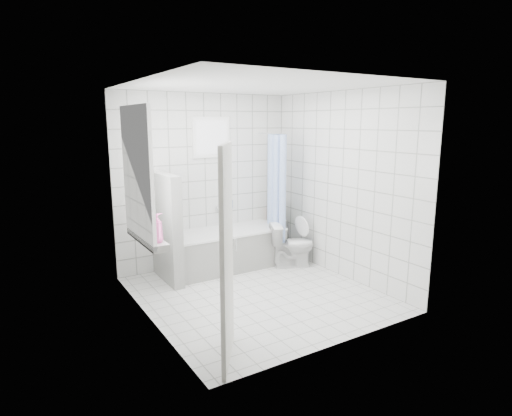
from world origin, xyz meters
TOP-DOWN VIEW (x-y plane):
  - ground at (0.00, 0.00)m, footprint 3.00×3.00m
  - ceiling at (0.00, 0.00)m, footprint 3.00×3.00m
  - wall_back at (0.00, 1.50)m, footprint 2.80×0.02m
  - wall_front at (0.00, -1.50)m, footprint 2.80×0.02m
  - wall_left at (-1.40, 0.00)m, footprint 0.02×3.00m
  - wall_right at (1.40, 0.00)m, footprint 0.02×3.00m
  - window_left at (-1.35, 0.30)m, footprint 0.01×0.90m
  - window_back at (0.10, 1.46)m, footprint 0.50×0.01m
  - window_sill at (-1.31, 0.30)m, footprint 0.18×1.02m
  - door at (-1.03, -1.15)m, footprint 0.47×0.69m
  - bathtub at (0.14, 1.12)m, footprint 1.74×0.77m
  - partition_wall at (-0.80, 1.07)m, footprint 0.15×0.85m
  - tiled_ledge at (1.19, 1.38)m, footprint 0.40×0.24m
  - toilet at (1.03, 0.65)m, footprint 0.75×0.59m
  - curtain_rod at (0.95, 1.10)m, footprint 0.02×0.80m
  - shower_curtain at (0.95, 0.97)m, footprint 0.14×0.48m
  - tub_faucet at (0.24, 1.46)m, footprint 0.18×0.06m
  - sill_bottles at (-1.30, 0.08)m, footprint 0.19×0.47m
  - ledge_bottles at (1.20, 1.35)m, footprint 0.18×0.19m

SIDE VIEW (x-z plane):
  - ground at x=0.00m, z-range 0.00..0.00m
  - tiled_ledge at x=1.19m, z-range 0.00..0.55m
  - bathtub at x=0.14m, z-range 0.00..0.58m
  - toilet at x=1.03m, z-range 0.00..0.67m
  - ledge_bottles at x=1.20m, z-range 0.54..0.78m
  - partition_wall at x=-0.80m, z-range 0.00..1.50m
  - tub_faucet at x=0.24m, z-range 0.82..0.88m
  - window_sill at x=-1.31m, z-range 0.82..0.90m
  - door at x=-1.03m, z-range 0.00..2.00m
  - sill_bottles at x=-1.30m, z-range 0.87..1.18m
  - shower_curtain at x=0.95m, z-range 0.21..1.99m
  - wall_back at x=0.00m, z-range 0.00..2.60m
  - wall_front at x=0.00m, z-range 0.00..2.60m
  - wall_left at x=-1.40m, z-range 0.00..2.60m
  - wall_right at x=1.40m, z-range 0.00..2.60m
  - window_left at x=-1.35m, z-range 0.90..2.30m
  - window_back at x=0.10m, z-range 1.70..2.20m
  - curtain_rod at x=0.95m, z-range 1.99..2.01m
  - ceiling at x=0.00m, z-range 2.60..2.60m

